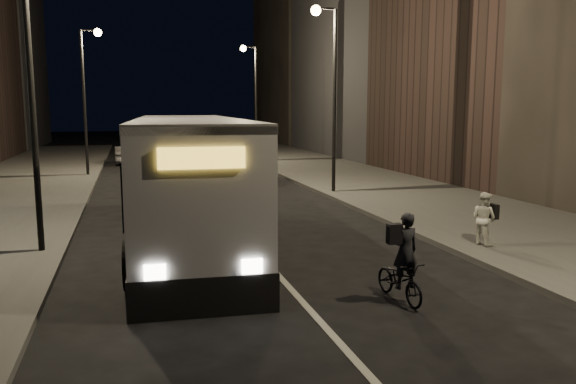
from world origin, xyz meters
TOP-DOWN VIEW (x-y plane):
  - ground at (0.00, 0.00)m, footprint 180.00×180.00m
  - sidewalk_right at (8.50, 14.00)m, footprint 7.00×70.00m
  - sidewalk_left at (-8.50, 14.00)m, footprint 7.00×70.00m
  - building_row_right at (16.00, 27.50)m, footprint 8.00×61.00m
  - streetlight_right_mid at (5.33, 12.00)m, footprint 1.20×0.44m
  - streetlight_right_far at (5.33, 28.00)m, footprint 1.20×0.44m
  - streetlight_left_near at (-5.33, 4.00)m, footprint 1.20×0.44m
  - streetlight_left_far at (-5.33, 22.00)m, footprint 1.20×0.44m
  - city_bus at (-1.60, 5.02)m, footprint 3.78×13.52m
  - cyclist_on_bicycle at (1.94, -1.79)m, footprint 0.72×1.66m
  - pedestrian_woman at (6.04, 1.36)m, footprint 0.71×0.83m
  - car_near at (2.78, 17.46)m, footprint 2.35×4.64m
  - car_mid at (-3.60, 29.47)m, footprint 1.47×3.86m
  - car_far at (3.60, 36.72)m, footprint 2.07×4.98m

SIDE VIEW (x-z plane):
  - ground at x=0.00m, z-range 0.00..0.00m
  - sidewalk_right at x=8.50m, z-range 0.00..0.16m
  - sidewalk_left at x=-8.50m, z-range 0.00..0.16m
  - cyclist_on_bicycle at x=1.94m, z-range -0.31..1.55m
  - car_mid at x=-3.60m, z-range 0.00..1.26m
  - car_far at x=3.60m, z-range 0.00..1.44m
  - car_near at x=2.78m, z-range 0.00..1.51m
  - pedestrian_woman at x=6.04m, z-range 0.16..1.63m
  - city_bus at x=-1.60m, z-range 0.16..3.76m
  - streetlight_right_mid at x=5.33m, z-range 1.30..9.42m
  - streetlight_right_far at x=5.33m, z-range 1.30..9.42m
  - streetlight_left_near at x=-5.33m, z-range 1.30..9.42m
  - streetlight_left_far at x=-5.33m, z-range 1.30..9.42m
  - building_row_right at x=16.00m, z-range 0.00..21.00m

